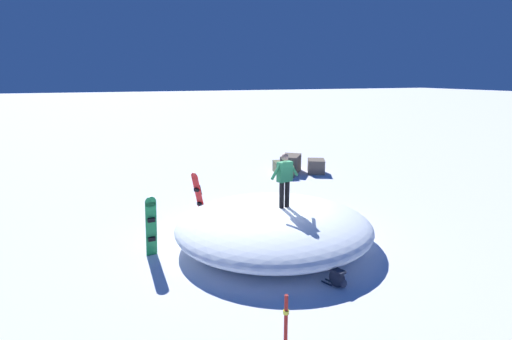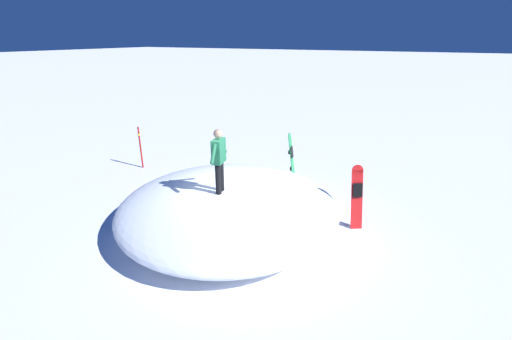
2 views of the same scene
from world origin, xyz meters
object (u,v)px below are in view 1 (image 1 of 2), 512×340
snowboard_primary_upright (198,194)px  backpack_near (337,278)px  snowboard_secondary_upright (151,226)px  snowboarder_standing (285,177)px  trail_marker_pole (286,339)px

snowboard_primary_upright → backpack_near: bearing=17.7°
snowboard_secondary_upright → snowboarder_standing: bearing=84.1°
snowboard_secondary_upright → trail_marker_pole: snowboard_secondary_upright is taller
backpack_near → trail_marker_pole: (2.32, -2.48, 0.62)m
trail_marker_pole → snowboard_primary_upright: bearing=175.8°
snowboard_secondary_upright → backpack_near: size_ratio=2.62×
snowboard_primary_upright → snowboarder_standing: bearing=31.7°
backpack_near → snowboard_secondary_upright: bearing=-130.6°
trail_marker_pole → snowboard_secondary_upright: bearing=-166.7°
snowboard_primary_upright → backpack_near: (5.85, 1.87, -0.63)m
snowboarder_standing → backpack_near: (2.86, 0.02, -1.77)m
snowboarder_standing → backpack_near: snowboarder_standing is taller
snowboard_secondary_upright → trail_marker_pole: bearing=13.3°
snowboard_primary_upright → trail_marker_pole: (8.18, -0.60, -0.01)m
snowboard_secondary_upright → trail_marker_pole: size_ratio=1.09×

